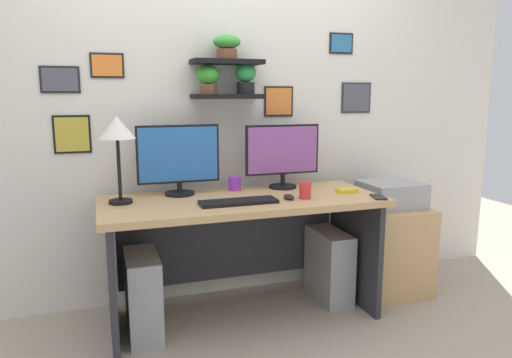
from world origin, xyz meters
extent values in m
plane|color=tan|center=(0.00, 0.00, 0.00)|extent=(8.00, 8.00, 0.00)
cube|color=silver|center=(0.00, 0.44, 1.35)|extent=(4.40, 0.04, 2.70)
cube|color=black|center=(0.00, 0.32, 1.34)|extent=(0.44, 0.20, 0.03)
cube|color=black|center=(0.00, 0.32, 1.55)|extent=(0.44, 0.20, 0.03)
cylinder|color=black|center=(0.12, 0.32, 1.39)|extent=(0.11, 0.11, 0.07)
ellipsoid|color=green|center=(0.12, 0.32, 1.49)|extent=(0.13, 0.13, 0.12)
cylinder|color=brown|center=(-0.12, 0.32, 1.39)|extent=(0.10, 0.10, 0.06)
ellipsoid|color=green|center=(-0.12, 0.32, 1.48)|extent=(0.14, 0.14, 0.12)
cylinder|color=brown|center=(0.00, 0.32, 1.60)|extent=(0.13, 0.13, 0.06)
ellipsoid|color=green|center=(0.00, 0.32, 1.68)|extent=(0.17, 0.17, 0.09)
cube|color=black|center=(-0.72, 0.42, 1.52)|extent=(0.20, 0.02, 0.15)
cube|color=orange|center=(-0.72, 0.41, 1.52)|extent=(0.17, 0.00, 0.12)
cube|color=black|center=(-0.94, 0.42, 1.12)|extent=(0.21, 0.02, 0.23)
cube|color=gold|center=(-0.94, 0.41, 1.12)|extent=(0.19, 0.00, 0.20)
cube|color=black|center=(0.85, 0.42, 1.70)|extent=(0.18, 0.02, 0.14)
cube|color=teal|center=(0.85, 0.41, 1.70)|extent=(0.15, 0.00, 0.12)
cube|color=black|center=(0.39, 0.42, 1.31)|extent=(0.21, 0.02, 0.20)
cube|color=orange|center=(0.39, 0.41, 1.31)|extent=(0.18, 0.00, 0.18)
cube|color=#2D2D33|center=(0.98, 0.42, 1.33)|extent=(0.23, 0.02, 0.22)
cube|color=#4C4C56|center=(0.98, 0.41, 1.33)|extent=(0.21, 0.00, 0.19)
cube|color=black|center=(-0.98, 0.42, 1.44)|extent=(0.22, 0.02, 0.16)
cube|color=#4C4C56|center=(-0.98, 0.41, 1.44)|extent=(0.20, 0.00, 0.13)
cube|color=tan|center=(0.00, 0.00, 0.73)|extent=(1.65, 0.68, 0.04)
cube|color=#2D2D33|center=(-0.77, 0.00, 0.35)|extent=(0.04, 0.62, 0.71)
cube|color=#2D2D33|center=(0.77, 0.00, 0.35)|extent=(0.04, 0.62, 0.71)
cube|color=#2D2D33|center=(0.00, 0.30, 0.39)|extent=(1.45, 0.02, 0.50)
cylinder|color=black|center=(-0.34, 0.21, 0.76)|extent=(0.18, 0.18, 0.02)
cylinder|color=black|center=(-0.34, 0.21, 0.80)|extent=(0.03, 0.03, 0.07)
cube|color=black|center=(-0.34, 0.22, 1.00)|extent=(0.50, 0.02, 0.35)
cube|color=#2866B2|center=(-0.34, 0.21, 1.00)|extent=(0.47, 0.00, 0.33)
cylinder|color=black|center=(0.34, 0.21, 0.76)|extent=(0.18, 0.18, 0.02)
cylinder|color=black|center=(0.34, 0.21, 0.81)|extent=(0.03, 0.03, 0.09)
cube|color=black|center=(0.34, 0.22, 1.00)|extent=(0.50, 0.02, 0.32)
cube|color=#8C4C99|center=(0.34, 0.21, 1.00)|extent=(0.48, 0.00, 0.30)
cube|color=black|center=(-0.06, -0.13, 0.76)|extent=(0.44, 0.14, 0.02)
ellipsoid|color=black|center=(0.24, -0.12, 0.77)|extent=(0.06, 0.09, 0.03)
cylinder|color=black|center=(-0.69, 0.09, 0.76)|extent=(0.13, 0.13, 0.02)
cylinder|color=black|center=(-0.69, 0.09, 0.94)|extent=(0.02, 0.02, 0.35)
cone|color=white|center=(-0.69, 0.09, 1.18)|extent=(0.20, 0.20, 0.12)
cube|color=black|center=(0.77, -0.25, 0.76)|extent=(0.11, 0.15, 0.01)
cylinder|color=purple|center=(0.02, 0.23, 0.80)|extent=(0.08, 0.08, 0.09)
cylinder|color=red|center=(0.34, -0.13, 0.80)|extent=(0.07, 0.07, 0.10)
cube|color=yellow|center=(0.66, -0.05, 0.76)|extent=(0.12, 0.09, 0.02)
cube|color=tan|center=(1.08, 0.07, 0.30)|extent=(0.44, 0.50, 0.60)
cube|color=#9E9EA3|center=(1.08, 0.07, 0.68)|extent=(0.38, 0.34, 0.17)
cube|color=#99999E|center=(-0.60, -0.02, 0.24)|extent=(0.18, 0.40, 0.47)
cube|color=#99999E|center=(0.62, 0.07, 0.23)|extent=(0.18, 0.40, 0.47)
camera|label=1|loc=(-0.80, -2.62, 1.36)|focal=33.25mm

